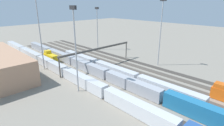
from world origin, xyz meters
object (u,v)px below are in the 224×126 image
train_on_track_4 (114,71)px  signal_gantry (98,50)px  train_on_track_7 (64,71)px  light_mast_1 (39,25)px  train_on_track_5 (87,66)px  light_mast_2 (161,25)px  light_mast_0 (97,23)px  light_mast_3 (75,40)px  train_on_track_6 (51,57)px

train_on_track_4 → signal_gantry: (13.26, -2.50, 5.74)m
train_on_track_7 → light_mast_1: bearing=10.9°
train_on_track_5 → signal_gantry: bearing=-81.8°
train_on_track_5 → light_mast_2: bearing=-121.4°
light_mast_0 → light_mast_3: size_ratio=0.94×
train_on_track_6 → light_mast_1: (-8.96, 7.50, 17.42)m
train_on_track_6 → light_mast_2: light_mast_2 is taller
train_on_track_7 → signal_gantry: signal_gantry is taller
train_on_track_4 → light_mast_1: (26.91, 17.50, 17.58)m
train_on_track_6 → light_mast_0: light_mast_0 is taller
train_on_track_4 → light_mast_3: 24.16m
light_mast_2 → light_mast_3: (4.15, 42.31, -1.41)m
train_on_track_4 → light_mast_1: size_ratio=2.28×
train_on_track_5 → light_mast_0: 40.10m
train_on_track_7 → light_mast_3: 22.02m
light_mast_3 → light_mast_0: bearing=-46.6°
train_on_track_5 → train_on_track_7: 10.16m
train_on_track_6 → light_mast_0: size_ratio=0.39×
train_on_track_4 → light_mast_0: (37.49, -22.50, 14.62)m
light_mast_3 → light_mast_2: bearing=-95.6°
light_mast_0 → light_mast_2: (-42.93, -1.36, 2.33)m
train_on_track_5 → train_on_track_7: bearing=79.8°
light_mast_1 → light_mast_2: 52.51m
train_on_track_6 → signal_gantry: size_ratio=0.25×
train_on_track_6 → light_mast_0: bearing=-87.1°
train_on_track_7 → light_mast_1: (12.92, 2.50, 17.51)m
train_on_track_4 → train_on_track_7: bearing=47.0°
train_on_track_5 → light_mast_3: light_mast_3 is taller
light_mast_0 → light_mast_2: bearing=-178.2°
train_on_track_5 → signal_gantry: 9.46m
light_mast_0 → light_mast_3: light_mast_3 is taller
train_on_track_5 → light_mast_3: (-13.48, 13.45, 15.47)m
train_on_track_6 → light_mast_3: bearing=167.2°
light_mast_1 → light_mast_2: light_mast_1 is taller
train_on_track_7 → signal_gantry: size_ratio=3.48×
train_on_track_4 → train_on_track_7: 20.51m
train_on_track_6 → light_mast_3: (-37.16, 8.45, 15.39)m
train_on_track_5 → train_on_track_7: same height
light_mast_0 → light_mast_2: light_mast_2 is taller
signal_gantry → light_mast_1: bearing=55.7°
signal_gantry → train_on_track_7: bearing=87.6°
train_on_track_5 → light_mast_2: (-17.63, -28.86, 16.87)m
train_on_track_7 → train_on_track_6: 22.44m
train_on_track_5 → train_on_track_7: size_ratio=0.83×
light_mast_1 → light_mast_3: (-28.20, 0.95, -2.04)m
train_on_track_5 → light_mast_0: bearing=-47.4°
train_on_track_4 → light_mast_2: (-5.44, -23.86, 16.95)m
light_mast_0 → signal_gantry: light_mast_0 is taller
train_on_track_7 → light_mast_0: size_ratio=5.37×
train_on_track_6 → signal_gantry: 26.43m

